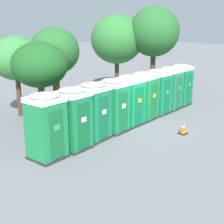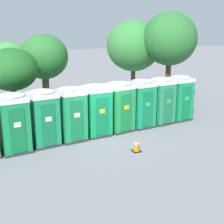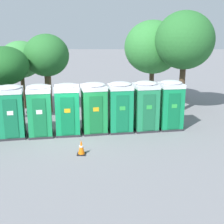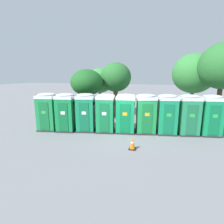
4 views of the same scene
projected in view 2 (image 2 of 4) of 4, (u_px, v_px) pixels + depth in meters
ground_plane at (98, 136)px, 15.28m from camera, size 120.00×120.00×0.00m
portapotty_1 at (14, 123)px, 13.03m from camera, size 1.39×1.40×2.54m
portapotty_2 at (44, 117)px, 13.77m from camera, size 1.43×1.43×2.54m
portapotty_3 at (72, 114)px, 14.38m from camera, size 1.37×1.40×2.54m
portapotty_4 at (97, 110)px, 15.05m from camera, size 1.38×1.37×2.54m
portapotty_5 at (120, 106)px, 15.72m from camera, size 1.46×1.44×2.54m
portapotty_6 at (141, 103)px, 16.34m from camera, size 1.38×1.39×2.54m
portapotty_7 at (161, 100)px, 16.98m from camera, size 1.42×1.43×2.54m
portapotty_8 at (180, 98)px, 17.63m from camera, size 1.36×1.39×2.54m
street_tree_0 at (170, 39)px, 20.55m from camera, size 3.58×3.58×6.14m
street_tree_1 at (11, 70)px, 15.37m from camera, size 2.62×2.62×4.17m
street_tree_2 at (44, 58)px, 17.62m from camera, size 2.69×2.69×4.78m
street_tree_3 at (134, 46)px, 22.02m from camera, size 3.81×3.81×5.63m
street_tree_4 at (10, 63)px, 17.89m from camera, size 2.63×2.63×4.34m
traffic_cone at (137, 145)px, 13.25m from camera, size 0.36×0.36×0.64m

